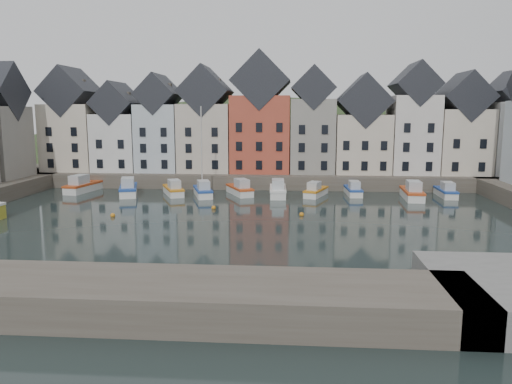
# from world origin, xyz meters

# --- Properties ---
(ground) EXTENTS (260.00, 260.00, 0.00)m
(ground) POSITION_xyz_m (0.00, 0.00, 0.00)
(ground) COLOR black
(ground) RESTS_ON ground
(far_quay) EXTENTS (90.00, 16.00, 2.00)m
(far_quay) POSITION_xyz_m (0.00, 30.00, 1.00)
(far_quay) COLOR #4A4339
(far_quay) RESTS_ON ground
(near_wall) EXTENTS (50.00, 6.00, 2.00)m
(near_wall) POSITION_xyz_m (-10.00, -22.00, 1.00)
(near_wall) COLOR #4A4339
(near_wall) RESTS_ON ground
(hillside) EXTENTS (153.60, 70.40, 64.00)m
(hillside) POSITION_xyz_m (0.02, 56.00, -17.96)
(hillside) COLOR #23361B
(hillside) RESTS_ON ground
(far_terrace) EXTENTS (72.37, 8.16, 17.78)m
(far_terrace) POSITION_xyz_m (3.21, 28.00, 8.88)
(far_terrace) COLOR beige
(far_terrace) RESTS_ON far_quay
(mooring_buoys) EXTENTS (20.50, 5.50, 0.50)m
(mooring_buoys) POSITION_xyz_m (-4.00, 5.33, 0.15)
(mooring_buoys) COLOR orange
(mooring_buoys) RESTS_ON ground
(boat_a) EXTENTS (3.30, 7.26, 2.69)m
(boat_a) POSITION_xyz_m (-24.07, 18.80, 0.80)
(boat_a) COLOR silver
(boat_a) RESTS_ON ground
(boat_b) EXTENTS (4.07, 7.30, 2.68)m
(boat_b) POSITION_xyz_m (-16.89, 16.68, 0.80)
(boat_b) COLOR silver
(boat_b) RESTS_ON ground
(boat_c) EXTENTS (4.20, 6.36, 2.35)m
(boat_c) POSITION_xyz_m (-10.90, 17.22, 0.70)
(boat_c) COLOR silver
(boat_c) RESTS_ON ground
(boat_d) EXTENTS (3.69, 6.53, 11.92)m
(boat_d) POSITION_xyz_m (-6.78, 16.48, 0.77)
(boat_d) COLOR silver
(boat_d) RESTS_ON ground
(boat_e) EXTENTS (4.44, 6.58, 2.43)m
(boat_e) POSITION_xyz_m (-2.06, 18.14, 0.73)
(boat_e) COLOR silver
(boat_e) RESTS_ON ground
(boat_f) EXTENTS (2.38, 6.80, 2.58)m
(boat_f) POSITION_xyz_m (3.03, 17.24, 0.77)
(boat_f) COLOR silver
(boat_f) RESTS_ON ground
(boat_g) EXTENTS (3.58, 5.97, 2.19)m
(boat_g) POSITION_xyz_m (7.99, 17.73, 0.65)
(boat_g) COLOR silver
(boat_g) RESTS_ON ground
(boat_h) EXTENTS (2.03, 5.74, 2.17)m
(boat_h) POSITION_xyz_m (13.05, 19.04, 0.65)
(boat_h) COLOR silver
(boat_h) RESTS_ON ground
(boat_i) EXTENTS (2.54, 7.08, 2.68)m
(boat_i) POSITION_xyz_m (20.17, 16.48, 0.80)
(boat_i) COLOR silver
(boat_i) RESTS_ON ground
(boat_j) EXTENTS (1.96, 5.89, 2.25)m
(boat_j) POSITION_xyz_m (24.97, 18.57, 0.67)
(boat_j) COLOR silver
(boat_j) RESTS_ON ground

